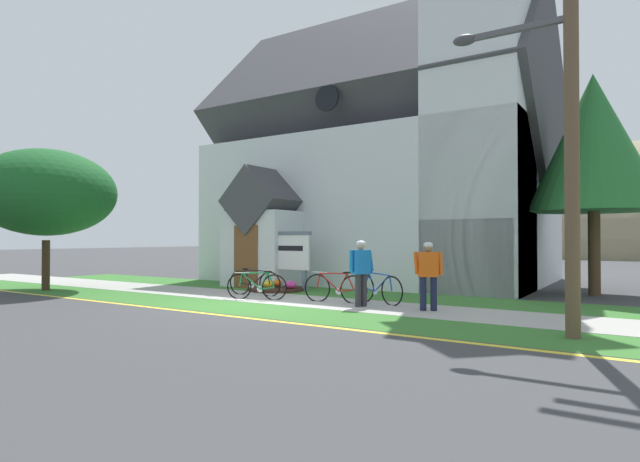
% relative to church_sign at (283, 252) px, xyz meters
% --- Properties ---
extents(ground, '(140.00, 140.00, 0.00)m').
position_rel_church_sign_xyz_m(ground, '(1.56, 0.62, -1.23)').
color(ground, '#3D3D3F').
extents(sidewalk_slab, '(32.00, 2.14, 0.01)m').
position_rel_church_sign_xyz_m(sidewalk_slab, '(0.86, -2.02, -1.22)').
color(sidewalk_slab, '#A8A59E').
rests_on(sidewalk_slab, ground).
extents(grass_verge, '(32.00, 1.82, 0.01)m').
position_rel_church_sign_xyz_m(grass_verge, '(0.86, -4.00, -1.22)').
color(grass_verge, '#38722D').
rests_on(grass_verge, ground).
extents(church_lawn, '(24.00, 2.31, 0.01)m').
position_rel_church_sign_xyz_m(church_lawn, '(0.86, 0.20, -1.22)').
color(church_lawn, '#38722D').
rests_on(church_lawn, ground).
extents(curb_paint_stripe, '(28.00, 0.16, 0.01)m').
position_rel_church_sign_xyz_m(curb_paint_stripe, '(0.86, -5.06, -1.22)').
color(curb_paint_stripe, yellow).
rests_on(curb_paint_stripe, ground).
extents(church_building, '(12.72, 10.19, 13.85)m').
position_rel_church_sign_xyz_m(church_building, '(1.30, 5.22, 3.58)').
color(church_building, silver).
rests_on(church_building, ground).
extents(church_sign, '(2.18, 0.14, 1.89)m').
position_rel_church_sign_xyz_m(church_sign, '(0.00, 0.00, 0.00)').
color(church_sign, slate).
rests_on(church_sign, ground).
extents(flower_bed, '(1.81, 1.81, 0.34)m').
position_rel_church_sign_xyz_m(flower_bed, '(0.02, -0.33, -1.14)').
color(flower_bed, '#382319').
rests_on(flower_bed, ground).
extents(bicycle_yellow, '(1.62, 0.64, 0.81)m').
position_rel_church_sign_xyz_m(bicycle_yellow, '(0.97, -2.45, -0.86)').
color(bicycle_yellow, black).
rests_on(bicycle_yellow, ground).
extents(bicycle_black, '(1.68, 0.66, 0.84)m').
position_rel_church_sign_xyz_m(bicycle_black, '(4.11, -1.42, -0.84)').
color(bicycle_black, black).
rests_on(bicycle_black, ground).
extents(bicycle_blue, '(1.76, 0.27, 0.83)m').
position_rel_church_sign_xyz_m(bicycle_blue, '(3.12, -1.87, -0.84)').
color(bicycle_blue, black).
rests_on(bicycle_blue, ground).
extents(bicycle_green, '(1.79, 0.19, 0.80)m').
position_rel_church_sign_xyz_m(bicycle_green, '(0.27, -1.74, -0.85)').
color(bicycle_green, black).
rests_on(bicycle_green, ground).
extents(cyclist_in_red_jersey, '(0.37, 0.64, 1.62)m').
position_rel_church_sign_xyz_m(cyclist_in_red_jersey, '(4.07, -2.24, -0.29)').
color(cyclist_in_red_jersey, '#2D2D33').
rests_on(cyclist_in_red_jersey, ground).
extents(cyclist_in_orange_jersey, '(0.60, 0.39, 1.58)m').
position_rel_church_sign_xyz_m(cyclist_in_orange_jersey, '(5.70, -2.03, -0.31)').
color(cyclist_in_orange_jersey, '#191E38').
rests_on(cyclist_in_orange_jersey, ground).
extents(utility_pole, '(3.12, 0.28, 7.79)m').
position_rel_church_sign_xyz_m(utility_pole, '(8.77, -3.74, 3.09)').
color(utility_pole, brown).
rests_on(utility_pole, ground).
extents(roadside_conifer, '(3.73, 3.73, 6.54)m').
position_rel_church_sign_xyz_m(roadside_conifer, '(8.61, 3.77, 3.25)').
color(roadside_conifer, '#4C3823').
rests_on(roadside_conifer, ground).
extents(verge_sapling, '(4.27, 4.27, 4.52)m').
position_rel_church_sign_xyz_m(verge_sapling, '(-6.31, -4.23, 1.90)').
color(verge_sapling, '#3D2D1E').
rests_on(verge_sapling, ground).
extents(distant_hill, '(71.34, 45.58, 23.99)m').
position_rel_church_sign_xyz_m(distant_hill, '(8.00, 53.38, -1.23)').
color(distant_hill, '#847A5B').
rests_on(distant_hill, ground).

